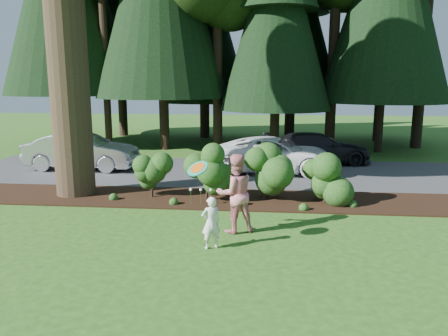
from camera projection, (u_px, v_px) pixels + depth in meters
name	position (u px, v px, depth m)	size (l,w,h in m)	color
ground	(198.00, 234.00, 10.63)	(80.00, 80.00, 0.00)	#284E16
mulch_bed	(214.00, 199.00, 13.80)	(16.00, 2.50, 0.05)	black
driveway	(227.00, 172.00, 17.95)	(22.00, 6.00, 0.03)	#38383A
shrub_row	(239.00, 176.00, 13.47)	(6.53, 1.60, 1.61)	#123A14
lily_cluster	(201.00, 191.00, 12.91)	(0.69, 0.09, 0.57)	#123A14
car_silver_wagon	(82.00, 151.00, 18.30)	(1.63, 4.67, 1.54)	#AAAAAF
car_white_suv	(275.00, 155.00, 17.76)	(2.37, 5.15, 1.43)	white
car_dark_suv	(317.00, 148.00, 19.69)	(1.94, 4.77, 1.39)	black
child	(211.00, 223.00, 9.65)	(0.43, 0.28, 1.19)	white
adult	(235.00, 193.00, 10.66)	(0.95, 0.74, 1.96)	red
frisbee	(198.00, 168.00, 9.36)	(0.53, 0.43, 0.39)	teal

